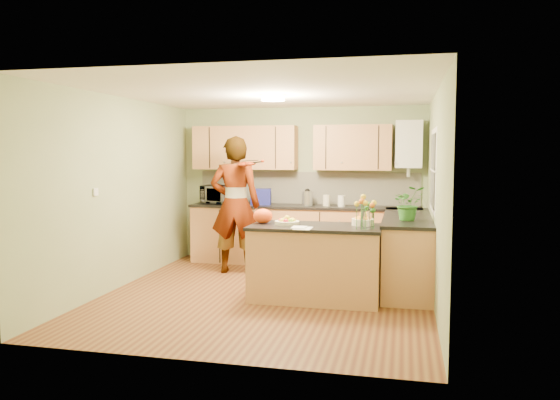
# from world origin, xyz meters

# --- Properties ---
(floor) EXTENTS (4.50, 4.50, 0.00)m
(floor) POSITION_xyz_m (0.00, 0.00, 0.00)
(floor) COLOR #5B2C1A
(floor) RESTS_ON ground
(ceiling) EXTENTS (4.00, 4.50, 0.02)m
(ceiling) POSITION_xyz_m (0.00, 0.00, 2.50)
(ceiling) COLOR white
(ceiling) RESTS_ON wall_back
(wall_back) EXTENTS (4.00, 0.02, 2.50)m
(wall_back) POSITION_xyz_m (0.00, 2.25, 1.25)
(wall_back) COLOR gray
(wall_back) RESTS_ON floor
(wall_front) EXTENTS (4.00, 0.02, 2.50)m
(wall_front) POSITION_xyz_m (0.00, -2.25, 1.25)
(wall_front) COLOR gray
(wall_front) RESTS_ON floor
(wall_left) EXTENTS (0.02, 4.50, 2.50)m
(wall_left) POSITION_xyz_m (-2.00, 0.00, 1.25)
(wall_left) COLOR gray
(wall_left) RESTS_ON floor
(wall_right) EXTENTS (0.02, 4.50, 2.50)m
(wall_right) POSITION_xyz_m (2.00, 0.00, 1.25)
(wall_right) COLOR gray
(wall_right) RESTS_ON floor
(back_counter) EXTENTS (3.64, 0.62, 0.94)m
(back_counter) POSITION_xyz_m (0.10, 1.95, 0.47)
(back_counter) COLOR #AF7446
(back_counter) RESTS_ON floor
(right_counter) EXTENTS (0.62, 2.24, 0.94)m
(right_counter) POSITION_xyz_m (1.70, 0.85, 0.47)
(right_counter) COLOR #AF7446
(right_counter) RESTS_ON floor
(splashback) EXTENTS (3.60, 0.02, 0.52)m
(splashback) POSITION_xyz_m (0.10, 2.23, 1.20)
(splashback) COLOR silver
(splashback) RESTS_ON back_counter
(upper_cabinets) EXTENTS (3.20, 0.34, 0.70)m
(upper_cabinets) POSITION_xyz_m (-0.18, 2.08, 1.85)
(upper_cabinets) COLOR #AF7446
(upper_cabinets) RESTS_ON wall_back
(boiler) EXTENTS (0.40, 0.30, 0.86)m
(boiler) POSITION_xyz_m (1.70, 2.09, 1.90)
(boiler) COLOR white
(boiler) RESTS_ON wall_back
(window_right) EXTENTS (0.01, 1.30, 1.05)m
(window_right) POSITION_xyz_m (1.99, 0.60, 1.55)
(window_right) COLOR white
(window_right) RESTS_ON wall_right
(light_switch) EXTENTS (0.02, 0.09, 0.09)m
(light_switch) POSITION_xyz_m (-1.99, -0.60, 1.30)
(light_switch) COLOR white
(light_switch) RESTS_ON wall_left
(ceiling_lamp) EXTENTS (0.30, 0.30, 0.07)m
(ceiling_lamp) POSITION_xyz_m (0.00, 0.30, 2.46)
(ceiling_lamp) COLOR #FFEABF
(ceiling_lamp) RESTS_ON ceiling
(peninsula_island) EXTENTS (1.57, 0.81, 0.90)m
(peninsula_island) POSITION_xyz_m (0.62, -0.08, 0.45)
(peninsula_island) COLOR #AF7446
(peninsula_island) RESTS_ON floor
(fruit_dish) EXTENTS (0.30, 0.30, 0.10)m
(fruit_dish) POSITION_xyz_m (0.27, -0.08, 0.95)
(fruit_dish) COLOR #F3E8C2
(fruit_dish) RESTS_ON peninsula_island
(orange_bowl) EXTENTS (0.27, 0.27, 0.16)m
(orange_bowl) POSITION_xyz_m (1.17, 0.07, 0.97)
(orange_bowl) COLOR #F3E8C2
(orange_bowl) RESTS_ON peninsula_island
(flower_vase) EXTENTS (0.25, 0.25, 0.47)m
(flower_vase) POSITION_xyz_m (1.22, -0.26, 1.21)
(flower_vase) COLOR silver
(flower_vase) RESTS_ON peninsula_island
(orange_bag) EXTENTS (0.30, 0.28, 0.18)m
(orange_bag) POSITION_xyz_m (-0.05, -0.03, 0.99)
(orange_bag) COLOR #FF4D15
(orange_bag) RESTS_ON peninsula_island
(papers) EXTENTS (0.20, 0.27, 0.01)m
(papers) POSITION_xyz_m (0.52, -0.38, 0.91)
(papers) COLOR white
(papers) RESTS_ON peninsula_island
(violinist) EXTENTS (0.80, 0.58, 2.01)m
(violinist) POSITION_xyz_m (-0.77, 1.13, 1.01)
(violinist) COLOR tan
(violinist) RESTS_ON floor
(violin) EXTENTS (0.60, 0.52, 0.15)m
(violin) POSITION_xyz_m (-0.57, 0.91, 1.61)
(violin) COLOR #510B05
(violin) RESTS_ON violinist
(microwave) EXTENTS (0.64, 0.55, 0.30)m
(microwave) POSITION_xyz_m (-1.33, 1.98, 1.09)
(microwave) COLOR white
(microwave) RESTS_ON back_counter
(blue_box) EXTENTS (0.35, 0.28, 0.25)m
(blue_box) POSITION_xyz_m (-0.60, 1.95, 1.07)
(blue_box) COLOR navy
(blue_box) RESTS_ON back_counter
(kettle) EXTENTS (0.16, 0.16, 0.31)m
(kettle) POSITION_xyz_m (0.15, 1.96, 1.07)
(kettle) COLOR silver
(kettle) RESTS_ON back_counter
(jar_cream) EXTENTS (0.14, 0.14, 0.17)m
(jar_cream) POSITION_xyz_m (0.46, 1.96, 1.03)
(jar_cream) COLOR #F3E8C2
(jar_cream) RESTS_ON back_counter
(jar_white) EXTENTS (0.12, 0.12, 0.17)m
(jar_white) POSITION_xyz_m (0.70, 1.91, 1.03)
(jar_white) COLOR white
(jar_white) RESTS_ON back_counter
(potted_plant) EXTENTS (0.45, 0.42, 0.43)m
(potted_plant) POSITION_xyz_m (1.70, 0.35, 1.15)
(potted_plant) COLOR #2E7125
(potted_plant) RESTS_ON right_counter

